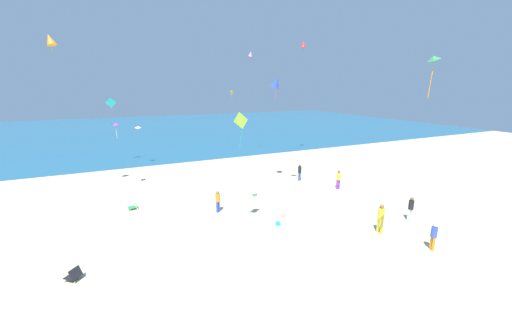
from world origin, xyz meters
name	(u,v)px	position (x,y,z in m)	size (l,w,h in m)	color
ground_plane	(229,208)	(0.00, 10.00, 0.00)	(120.00, 120.00, 0.00)	beige
ocean_water	(157,129)	(0.00, 54.16, 0.03)	(120.00, 60.00, 0.05)	#236084
beach_chair_far_right	(74,275)	(-8.70, 5.34, 0.28)	(0.77, 0.77, 0.60)	black
beach_chair_far_left	(134,206)	(-6.02, 12.56, 0.24)	(0.70, 0.59, 0.56)	#2D9956
cooler_box	(254,194)	(2.65, 11.51, 0.13)	(0.52, 0.64, 0.26)	#339956
person_0	(381,216)	(6.71, 3.00, 1.00)	(0.46, 0.46, 1.74)	yellow
person_1	(434,235)	(7.71, 0.53, 0.85)	(0.38, 0.38, 1.47)	orange
person_2	(338,178)	(9.53, 9.97, 0.93)	(0.37, 0.37, 1.60)	purple
person_3	(300,171)	(7.86, 13.20, 0.86)	(0.38, 0.38, 1.50)	blue
person_4	(411,207)	(9.68, 3.39, 0.89)	(0.40, 0.40, 1.55)	white
person_5	(282,221)	(2.09, 6.17, 0.28)	(0.69, 0.61, 0.77)	white
person_6	(218,200)	(-0.88, 9.63, 0.87)	(0.42, 0.42, 1.51)	blue
kite_blue	(276,82)	(5.02, 12.63, 8.57)	(0.81, 1.08, 1.85)	blue
kite_yellow	(232,93)	(7.04, 28.41, 7.53)	(0.57, 0.35, 1.04)	yellow
kite_green	(433,59)	(4.03, -0.73, 9.08)	(0.56, 0.53, 1.48)	green
kite_pink	(251,54)	(7.79, 23.93, 11.89)	(0.58, 0.67, 1.14)	pink
kite_white	(138,127)	(-4.78, 24.70, 4.16)	(0.59, 0.51, 0.90)	white
kite_magenta	(115,124)	(-6.67, 17.03, 5.39)	(0.57, 0.64, 1.22)	#DB3DA8
kite_orange	(50,40)	(-10.00, 16.64, 11.25)	(0.98, 0.94, 1.16)	orange
kite_teal	(111,103)	(-7.07, 26.14, 6.64)	(1.04, 0.19, 1.34)	#1EADAD
kite_red	(303,44)	(13.39, 21.79, 12.97)	(0.84, 0.83, 1.18)	red
kite_lime	(241,122)	(-0.60, 5.99, 6.43)	(0.85, 0.26, 1.83)	#99DB33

